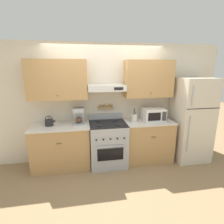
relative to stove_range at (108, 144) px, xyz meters
name	(u,v)px	position (x,y,z in m)	size (l,w,h in m)	color
ground_plane	(110,170)	(0.00, -0.28, -0.47)	(16.00, 16.00, 0.00)	#937551
wall_back	(104,95)	(-0.03, 0.30, 1.00)	(5.20, 0.46, 2.55)	beige
counter_left	(62,146)	(-0.96, 0.04, -0.01)	(1.17, 0.63, 0.91)	tan
counter_right	(148,140)	(0.91, 0.04, -0.01)	(1.05, 0.63, 0.91)	tan
stove_range	(108,144)	(0.00, 0.00, 0.00)	(0.76, 0.69, 1.05)	#ADAFB5
refrigerator	(191,119)	(1.87, -0.03, 0.45)	(0.74, 0.74, 1.84)	beige
tea_kettle	(49,122)	(-1.17, 0.06, 0.53)	(0.21, 0.16, 0.20)	#232326
coffee_maker	(79,116)	(-0.59, 0.09, 0.61)	(0.22, 0.22, 0.33)	#ADAFB5
microwave	(153,114)	(1.02, 0.08, 0.58)	(0.45, 0.40, 0.27)	white
utensil_crock	(134,118)	(0.59, 0.06, 0.53)	(0.13, 0.13, 0.30)	silver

